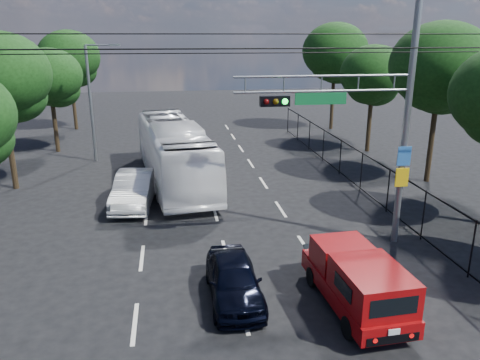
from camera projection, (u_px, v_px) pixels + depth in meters
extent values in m
cube|color=beige|center=(135.00, 323.00, 12.81)|extent=(0.12, 2.00, 0.01)
cube|color=beige|center=(142.00, 258.00, 16.59)|extent=(0.12, 2.00, 0.01)
cube|color=beige|center=(146.00, 216.00, 20.36)|extent=(0.12, 2.00, 0.01)
cube|color=beige|center=(150.00, 188.00, 24.14)|extent=(0.12, 2.00, 0.01)
cube|color=beige|center=(152.00, 167.00, 27.92)|extent=(0.12, 2.00, 0.01)
cube|color=beige|center=(154.00, 151.00, 31.69)|extent=(0.12, 2.00, 0.01)
cube|color=beige|center=(155.00, 139.00, 35.47)|extent=(0.12, 2.00, 0.01)
cube|color=beige|center=(156.00, 129.00, 39.25)|extent=(0.12, 2.00, 0.01)
cube|color=beige|center=(243.00, 314.00, 13.24)|extent=(0.12, 2.00, 0.01)
cube|color=beige|center=(226.00, 252.00, 17.01)|extent=(0.12, 2.00, 0.01)
cube|color=beige|center=(215.00, 213.00, 20.79)|extent=(0.12, 2.00, 0.01)
cube|color=beige|center=(207.00, 185.00, 24.57)|extent=(0.12, 2.00, 0.01)
cube|color=beige|center=(202.00, 165.00, 28.34)|extent=(0.12, 2.00, 0.01)
cube|color=beige|center=(198.00, 150.00, 32.12)|extent=(0.12, 2.00, 0.01)
cube|color=beige|center=(194.00, 138.00, 35.90)|extent=(0.12, 2.00, 0.01)
cube|color=beige|center=(192.00, 128.00, 39.67)|extent=(0.12, 2.00, 0.01)
cube|color=beige|center=(344.00, 305.00, 13.66)|extent=(0.12, 2.00, 0.01)
cube|color=beige|center=(305.00, 247.00, 17.44)|extent=(0.12, 2.00, 0.01)
cube|color=beige|center=(281.00, 209.00, 21.22)|extent=(0.12, 2.00, 0.01)
cube|color=beige|center=(263.00, 183.00, 24.99)|extent=(0.12, 2.00, 0.01)
cube|color=beige|center=(251.00, 163.00, 28.77)|extent=(0.12, 2.00, 0.01)
cube|color=beige|center=(241.00, 148.00, 32.55)|extent=(0.12, 2.00, 0.01)
cube|color=beige|center=(233.00, 137.00, 36.32)|extent=(0.12, 2.00, 0.01)
cube|color=beige|center=(227.00, 127.00, 40.10)|extent=(0.12, 2.00, 0.01)
cylinder|color=slate|center=(407.00, 118.00, 16.53)|extent=(0.24, 0.24, 9.50)
cylinder|color=slate|center=(325.00, 76.00, 15.64)|extent=(6.20, 0.08, 0.08)
cylinder|color=slate|center=(324.00, 91.00, 15.79)|extent=(6.20, 0.08, 0.08)
cube|color=black|center=(275.00, 101.00, 15.64)|extent=(1.00, 0.28, 0.35)
sphere|color=#3F0505|center=(266.00, 102.00, 15.45)|extent=(0.20, 0.20, 0.20)
sphere|color=#4C3805|center=(276.00, 102.00, 15.50)|extent=(0.20, 0.20, 0.20)
sphere|color=#0CE533|center=(285.00, 101.00, 15.54)|extent=(0.20, 0.20, 0.20)
cube|color=#0E632E|center=(321.00, 99.00, 15.85)|extent=(1.80, 0.05, 0.40)
cube|color=#245FAB|center=(404.00, 156.00, 16.80)|extent=(0.50, 0.04, 0.70)
cube|color=gold|center=(402.00, 177.00, 17.03)|extent=(0.50, 0.04, 0.70)
cylinder|color=slate|center=(394.00, 83.00, 16.07)|extent=(0.05, 0.05, 0.50)
cylinder|color=slate|center=(358.00, 83.00, 15.89)|extent=(0.05, 0.05, 0.50)
cylinder|color=slate|center=(322.00, 84.00, 15.70)|extent=(0.05, 0.05, 0.50)
cylinder|color=slate|center=(284.00, 84.00, 15.52)|extent=(0.05, 0.05, 0.50)
cylinder|color=slate|center=(245.00, 85.00, 15.33)|extent=(0.05, 0.05, 0.50)
cylinder|color=slate|center=(91.00, 105.00, 28.27)|extent=(0.18, 0.18, 7.00)
cylinder|color=slate|center=(99.00, 45.00, 27.34)|extent=(1.60, 0.09, 0.09)
cube|color=slate|center=(115.00, 45.00, 27.47)|extent=(0.60, 0.22, 0.15)
cylinder|color=black|center=(232.00, 49.00, 12.99)|extent=(22.00, 0.04, 0.04)
cylinder|color=black|center=(219.00, 34.00, 16.17)|extent=(22.00, 0.04, 0.04)
cylinder|color=black|center=(215.00, 53.00, 17.80)|extent=(22.00, 0.04, 0.04)
cube|color=black|center=(380.00, 164.00, 21.30)|extent=(0.04, 34.00, 0.06)
cube|color=black|center=(377.00, 201.00, 21.83)|extent=(0.04, 34.00, 0.06)
cylinder|color=black|center=(472.00, 249.00, 14.97)|extent=(0.06, 0.06, 2.00)
cylinder|color=black|center=(423.00, 215.00, 17.80)|extent=(0.06, 0.06, 2.00)
cylinder|color=black|center=(388.00, 190.00, 20.63)|extent=(0.06, 0.06, 2.00)
cylinder|color=black|center=(361.00, 172.00, 23.47)|extent=(0.06, 0.06, 2.00)
cylinder|color=black|center=(340.00, 157.00, 26.30)|extent=(0.06, 0.06, 2.00)
cylinder|color=black|center=(323.00, 145.00, 29.13)|extent=(0.06, 0.06, 2.00)
cylinder|color=black|center=(309.00, 135.00, 31.96)|extent=(0.06, 0.06, 2.00)
cylinder|color=black|center=(298.00, 127.00, 34.80)|extent=(0.06, 0.06, 2.00)
cylinder|color=black|center=(288.00, 120.00, 37.63)|extent=(0.06, 0.06, 2.00)
cylinder|color=black|center=(432.00, 138.00, 24.60)|extent=(0.28, 0.28, 4.76)
ellipsoid|color=black|center=(441.00, 65.00, 23.49)|extent=(5.10, 5.10, 4.33)
ellipsoid|color=black|center=(442.00, 88.00, 24.18)|extent=(3.40, 3.40, 2.72)
ellipsoid|color=black|center=(434.00, 86.00, 23.55)|extent=(3.23, 3.23, 2.58)
cylinder|color=black|center=(369.00, 122.00, 31.26)|extent=(0.28, 0.28, 4.03)
ellipsoid|color=black|center=(373.00, 73.00, 30.32)|extent=(4.32, 4.32, 3.67)
ellipsoid|color=black|center=(376.00, 88.00, 30.96)|extent=(2.88, 2.88, 2.30)
ellipsoid|color=black|center=(368.00, 87.00, 30.34)|extent=(2.74, 2.74, 2.19)
cylinder|color=black|center=(332.00, 99.00, 38.71)|extent=(0.28, 0.28, 4.93)
ellipsoid|color=black|center=(335.00, 51.00, 37.56)|extent=(5.28, 5.28, 4.49)
ellipsoid|color=black|center=(338.00, 66.00, 38.26)|extent=(3.52, 3.52, 2.82)
ellipsoid|color=black|center=(331.00, 65.00, 37.63)|extent=(3.34, 3.34, 2.68)
cylinder|color=black|center=(10.00, 146.00, 23.45)|extent=(0.28, 0.28, 4.48)
ellipsoid|color=black|center=(14.00, 97.00, 23.08)|extent=(3.20, 3.20, 2.56)
cylinder|color=black|center=(55.00, 123.00, 31.14)|extent=(0.28, 0.28, 3.92)
ellipsoid|color=black|center=(49.00, 76.00, 30.23)|extent=(4.20, 4.20, 3.57)
ellipsoid|color=black|center=(59.00, 90.00, 30.86)|extent=(2.80, 2.80, 2.24)
ellipsoid|color=black|center=(45.00, 89.00, 30.24)|extent=(2.66, 2.66, 2.13)
cylinder|color=black|center=(74.00, 102.00, 38.57)|extent=(0.28, 0.28, 4.59)
ellipsoid|color=black|center=(69.00, 57.00, 37.50)|extent=(4.92, 4.92, 4.18)
ellipsoid|color=black|center=(76.00, 71.00, 38.18)|extent=(3.28, 3.28, 2.62)
ellipsoid|color=black|center=(65.00, 69.00, 37.55)|extent=(3.12, 3.12, 2.49)
cylinder|color=black|center=(313.00, 277.00, 14.67)|extent=(0.26, 0.63, 0.62)
cylinder|color=black|center=(357.00, 272.00, 14.96)|extent=(0.26, 0.63, 0.62)
cylinder|color=black|center=(350.00, 328.00, 12.11)|extent=(0.26, 0.63, 0.62)
cylinder|color=black|center=(402.00, 321.00, 12.41)|extent=(0.26, 0.63, 0.62)
cube|color=maroon|center=(354.00, 290.00, 13.47)|extent=(1.92, 4.49, 0.49)
cube|color=maroon|center=(328.00, 257.00, 15.30)|extent=(1.65, 0.58, 0.48)
cube|color=black|center=(326.00, 248.00, 15.45)|extent=(1.52, 0.44, 0.27)
cube|color=maroon|center=(341.00, 254.00, 14.22)|extent=(1.66, 1.45, 0.84)
cube|color=black|center=(351.00, 263.00, 13.59)|extent=(1.37, 0.12, 0.48)
cube|color=maroon|center=(372.00, 285.00, 12.35)|extent=(1.76, 2.33, 0.92)
cube|color=black|center=(401.00, 281.00, 12.50)|extent=(0.09, 1.06, 0.40)
cube|color=black|center=(343.00, 287.00, 12.18)|extent=(0.09, 1.06, 0.40)
cube|color=black|center=(394.00, 307.00, 11.31)|extent=(1.28, 0.12, 0.48)
cube|color=black|center=(393.00, 339.00, 11.46)|extent=(1.41, 0.15, 0.23)
cube|color=silver|center=(394.00, 332.00, 11.36)|extent=(0.31, 0.04, 0.16)
imported|color=black|center=(234.00, 279.00, 13.84)|extent=(1.53, 3.77, 1.28)
imported|color=white|center=(174.00, 152.00, 24.76)|extent=(4.28, 11.88, 3.24)
imported|color=silver|center=(135.00, 189.00, 21.57)|extent=(2.06, 4.79, 1.53)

